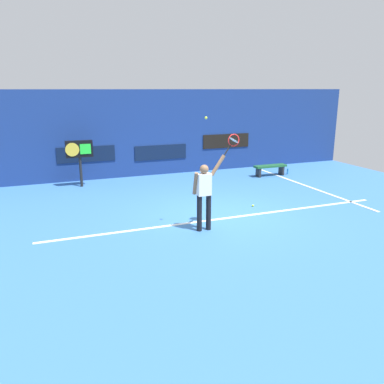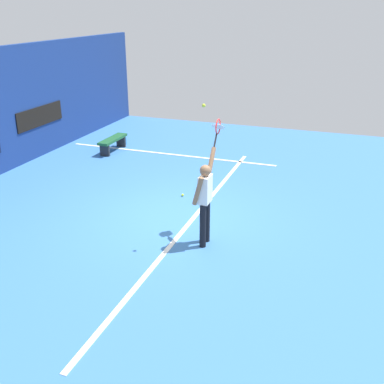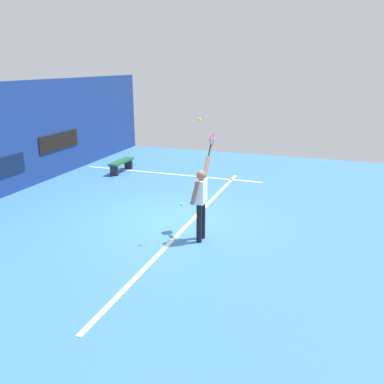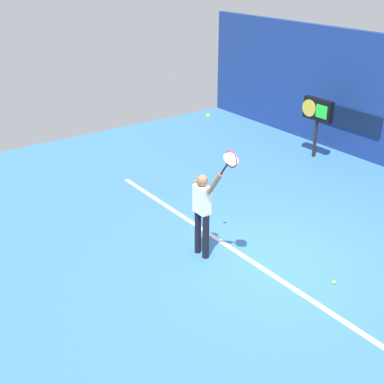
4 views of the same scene
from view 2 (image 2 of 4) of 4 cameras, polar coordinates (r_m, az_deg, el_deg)
ground_plane at (r=10.56m, az=-1.97°, el=-3.19°), size 18.00×18.00×0.00m
sponsor_banner_starboard at (r=15.44m, az=-18.24°, el=8.88°), size 2.20×0.03×0.60m
court_baseline at (r=10.43m, az=-0.02°, el=-3.47°), size 10.00×0.10×0.01m
court_sideline at (r=15.06m, az=-2.88°, el=4.70°), size 0.10×7.00×0.01m
tennis_player at (r=9.03m, az=1.62°, el=-0.73°), size 0.81×0.31×1.91m
tennis_racket at (r=9.33m, az=3.20°, el=7.87°), size 0.49×0.27×0.59m
tennis_ball at (r=8.56m, az=1.46°, el=10.63°), size 0.07×0.07×0.07m
court_bench at (r=15.50m, az=-9.75°, el=6.20°), size 1.40×0.36×0.45m
water_bottle at (r=16.29m, az=-8.22°, el=6.27°), size 0.07×0.07×0.24m
spare_ball at (r=11.71m, az=-1.17°, el=-0.37°), size 0.07×0.07×0.07m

